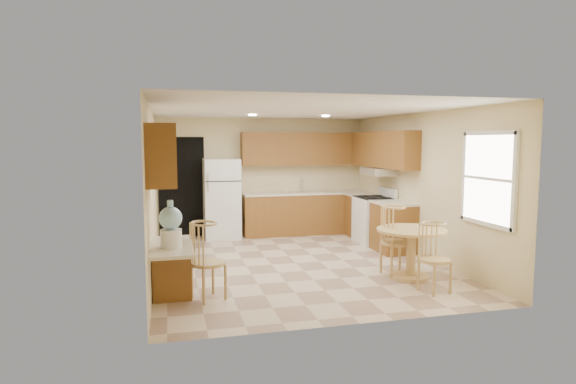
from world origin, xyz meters
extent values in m
plane|color=beige|center=(0.00, 0.00, 0.00)|extent=(5.50, 5.50, 0.00)
cube|color=white|center=(0.00, 0.00, 2.50)|extent=(4.50, 5.50, 0.02)
cube|color=beige|center=(0.00, 2.75, 1.25)|extent=(4.50, 0.02, 2.50)
cube|color=beige|center=(0.00, -2.75, 1.25)|extent=(4.50, 0.02, 2.50)
cube|color=beige|center=(-2.25, 0.00, 1.25)|extent=(0.02, 5.50, 2.50)
cube|color=beige|center=(2.25, 0.00, 1.25)|extent=(0.02, 5.50, 2.50)
cube|color=black|center=(-1.75, 2.73, 1.05)|extent=(0.90, 0.02, 2.10)
cube|color=brown|center=(0.88, 2.45, 0.43)|extent=(2.75, 0.60, 0.87)
cube|color=beige|center=(0.88, 2.45, 0.89)|extent=(2.75, 0.63, 0.04)
cube|color=brown|center=(1.95, 1.85, 0.43)|extent=(0.60, 0.59, 0.87)
cube|color=beige|center=(1.95, 1.85, 0.89)|extent=(0.63, 0.59, 0.04)
cube|color=brown|center=(1.95, 0.40, 0.43)|extent=(0.60, 0.80, 0.87)
cube|color=beige|center=(1.95, 0.40, 0.89)|extent=(0.63, 0.80, 0.04)
cube|color=brown|center=(0.88, 2.58, 1.85)|extent=(2.75, 0.33, 0.70)
cube|color=brown|center=(2.08, 1.21, 1.85)|extent=(0.33, 2.42, 0.70)
cube|color=brown|center=(-2.08, -1.60, 1.85)|extent=(0.33, 1.40, 0.70)
cube|color=silver|center=(0.85, 2.45, 0.91)|extent=(0.78, 0.44, 0.01)
cube|color=silver|center=(2.00, 1.18, 1.42)|extent=(0.50, 0.76, 0.14)
cube|color=brown|center=(-2.00, -1.32, 0.36)|extent=(0.48, 0.42, 0.72)
cube|color=beige|center=(-2.00, -1.70, 0.75)|extent=(0.50, 1.20, 0.04)
cube|color=white|center=(2.23, -1.85, 1.50)|extent=(0.05, 1.00, 1.20)
cube|color=white|center=(2.22, -1.85, 2.12)|extent=(0.05, 1.10, 0.06)
cube|color=white|center=(2.22, -1.85, 0.88)|extent=(0.05, 1.10, 0.06)
cube|color=white|center=(2.22, -2.38, 1.50)|extent=(0.05, 0.06, 1.28)
cube|color=white|center=(2.22, -1.32, 1.50)|extent=(0.05, 0.06, 1.28)
cylinder|color=white|center=(-0.50, 1.20, 2.48)|extent=(0.14, 0.14, 0.02)
cylinder|color=white|center=(0.90, 1.20, 2.48)|extent=(0.14, 0.14, 0.02)
cube|color=white|center=(-0.95, 2.40, 0.83)|extent=(0.73, 0.68, 1.65)
cube|color=black|center=(-0.95, 2.06, 1.21)|extent=(0.71, 0.01, 0.02)
cube|color=silver|center=(-1.25, 2.05, 1.12)|extent=(0.03, 0.03, 0.18)
cube|color=silver|center=(-1.25, 2.05, 1.31)|extent=(0.03, 0.03, 0.14)
cube|color=white|center=(1.92, 1.18, 0.45)|extent=(0.65, 0.76, 0.90)
cube|color=black|center=(1.92, 1.18, 0.91)|extent=(0.64, 0.75, 0.02)
cube|color=white|center=(2.20, 1.18, 1.00)|extent=(0.06, 0.76, 0.18)
cylinder|color=tan|center=(1.40, -1.29, 0.03)|extent=(0.54, 0.54, 0.06)
cylinder|color=tan|center=(1.40, -1.29, 0.36)|extent=(0.13, 0.13, 0.66)
cylinder|color=tan|center=(1.40, -1.29, 0.72)|extent=(1.00, 1.00, 0.04)
cylinder|color=tan|center=(1.29, -1.04, 0.49)|extent=(0.46, 0.46, 0.04)
cylinder|color=tan|center=(1.12, -0.87, 0.25)|extent=(0.04, 0.04, 0.49)
cylinder|color=tan|center=(1.45, -0.87, 0.25)|extent=(0.04, 0.04, 0.49)
cylinder|color=tan|center=(1.12, -1.20, 0.25)|extent=(0.04, 0.04, 0.49)
cylinder|color=tan|center=(1.45, -1.20, 0.25)|extent=(0.04, 0.04, 0.49)
cylinder|color=tan|center=(1.40, -1.94, 0.44)|extent=(0.41, 0.41, 0.04)
cylinder|color=tan|center=(1.25, -1.79, 0.22)|extent=(0.03, 0.03, 0.44)
cylinder|color=tan|center=(1.55, -1.79, 0.22)|extent=(0.03, 0.03, 0.44)
cylinder|color=tan|center=(1.25, -2.08, 0.22)|extent=(0.03, 0.03, 0.44)
cylinder|color=tan|center=(1.55, -2.08, 0.22)|extent=(0.03, 0.03, 0.44)
cylinder|color=tan|center=(-1.55, -1.50, 0.47)|extent=(0.44, 0.44, 0.04)
cylinder|color=tan|center=(-1.71, -1.34, 0.23)|extent=(0.04, 0.04, 0.47)
cylinder|color=tan|center=(-1.39, -1.34, 0.23)|extent=(0.04, 0.04, 0.47)
cylinder|color=tan|center=(-1.71, -1.66, 0.23)|extent=(0.04, 0.04, 0.47)
cylinder|color=tan|center=(-1.39, -1.66, 0.23)|extent=(0.04, 0.04, 0.47)
cylinder|color=white|center=(-2.00, -1.82, 0.88)|extent=(0.25, 0.25, 0.21)
sphere|color=#9BD0F0|center=(-2.00, -1.82, 1.11)|extent=(0.27, 0.27, 0.27)
cylinder|color=#9BD0F0|center=(-2.00, -1.82, 1.29)|extent=(0.07, 0.07, 0.08)
camera|label=1|loc=(-2.01, -7.53, 2.00)|focal=30.00mm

